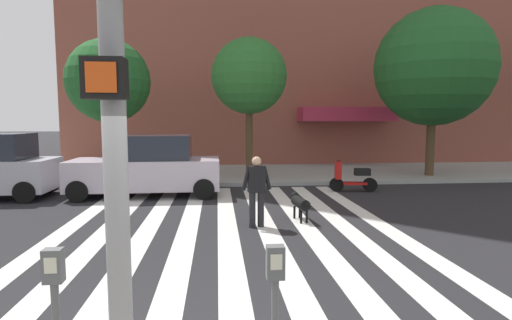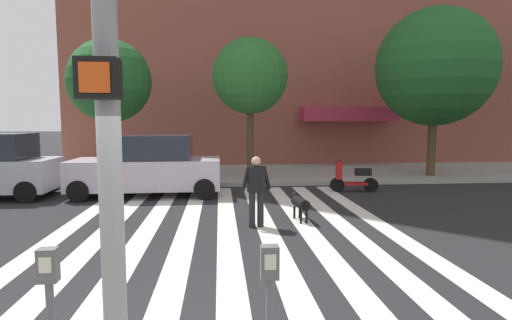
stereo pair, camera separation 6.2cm
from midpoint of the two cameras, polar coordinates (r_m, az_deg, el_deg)
name	(u,v)px [view 1 (the left image)]	position (r m, az deg, el deg)	size (l,w,h in m)	color
ground_plane	(190,227)	(9.51, -9.57, -9.41)	(160.00, 160.00, 0.00)	#232326
sidewalk_far	(203,174)	(17.84, -7.68, -2.02)	(80.00, 6.00, 0.15)	#959A97
crosswalk_stripes	(227,226)	(9.48, -4.27, -9.36)	(7.65, 10.43, 0.01)	silver
parking_meter_curbside	(275,306)	(3.32, 2.17, -20.00)	(0.14, 0.11, 1.36)	#515456
parking_meter_second_along	(56,310)	(3.60, -27.05, -18.49)	(0.14, 0.11, 1.36)	#515456
parked_car_behind_first	(148,167)	(13.51, -15.27, -0.96)	(4.74, 1.98, 1.97)	#C1B3C3
parked_scooter	(353,178)	(14.19, 13.53, -2.49)	(1.63, 0.53, 1.11)	black
street_tree_nearest	(108,81)	(16.95, -20.32, 10.42)	(3.23, 3.23, 5.44)	#4C3823
street_tree_middle	(249,77)	(16.31, -1.10, 11.77)	(3.02, 3.02, 5.57)	#4C3823
street_tree_further	(434,68)	(18.31, 23.83, 11.92)	(4.78, 4.78, 6.84)	#4C3823
pedestrian_dog_walker	(257,188)	(9.19, -0.12, -3.93)	(0.71, 0.29, 1.64)	black
dog_on_leash	(300,203)	(9.96, 6.06, -6.04)	(0.35, 1.12, 0.65)	black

